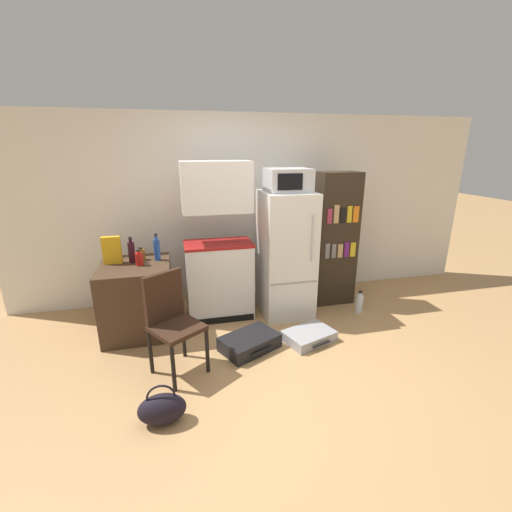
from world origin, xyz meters
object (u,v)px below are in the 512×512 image
(refrigerator, at_px, (286,254))
(bottle_amber_beer, at_px, (141,255))
(side_table, at_px, (138,298))
(suitcase_small_flat, at_px, (250,342))
(handbag, at_px, (162,409))
(kitchen_hutch, at_px, (218,250))
(bottle_ketchup_red, at_px, (139,259))
(suitcase_large_flat, at_px, (309,336))
(microwave, at_px, (288,180))
(bottle_blue_soda, at_px, (157,249))
(chair, at_px, (171,315))
(cereal_box, at_px, (112,250))
(bookshelf, at_px, (335,239))
(water_bottle_front, at_px, (359,303))
(bottle_wine_dark, at_px, (132,252))

(refrigerator, bearing_deg, bottle_amber_beer, 176.90)
(bottle_amber_beer, bearing_deg, side_table, -112.72)
(suitcase_small_flat, bearing_deg, handbag, -161.99)
(kitchen_hutch, height_order, bottle_ketchup_red, kitchen_hutch)
(suitcase_large_flat, bearing_deg, refrigerator, 74.12)
(microwave, relative_size, bottle_blue_soda, 1.60)
(kitchen_hutch, bearing_deg, suitcase_large_flat, -44.46)
(bottle_blue_soda, height_order, chair, bottle_blue_soda)
(cereal_box, xyz_separation_m, chair, (0.59, -0.93, -0.38))
(side_table, distance_m, bottle_amber_beer, 0.48)
(bookshelf, bearing_deg, side_table, -174.70)
(side_table, xyz_separation_m, suitcase_large_flat, (1.78, -0.67, -0.34))
(cereal_box, bearing_deg, kitchen_hutch, 3.06)
(side_table, relative_size, bottle_blue_soda, 2.58)
(chair, height_order, suitcase_small_flat, chair)
(handbag, relative_size, water_bottle_front, 1.25)
(bookshelf, height_order, bottle_ketchup_red, bookshelf)
(side_table, bearing_deg, refrigerator, 2.11)
(bookshelf, distance_m, suitcase_small_flat, 1.79)
(chair, bearing_deg, bottle_wine_dark, 79.30)
(bottle_wine_dark, xyz_separation_m, suitcase_large_flat, (1.81, -0.77, -0.85))
(kitchen_hutch, xyz_separation_m, cereal_box, (-1.16, -0.06, 0.10))
(kitchen_hutch, height_order, suitcase_large_flat, kitchen_hutch)
(side_table, relative_size, water_bottle_front, 2.73)
(side_table, bearing_deg, handbag, -79.69)
(side_table, xyz_separation_m, bottle_ketchup_red, (0.06, -0.03, 0.47))
(microwave, bearing_deg, refrigerator, 74.62)
(bottle_ketchup_red, bearing_deg, refrigerator, 3.36)
(microwave, xyz_separation_m, water_bottle_front, (0.91, -0.25, -1.52))
(bottle_ketchup_red, xyz_separation_m, suitcase_small_flat, (1.06, -0.64, -0.79))
(kitchen_hutch, height_order, bottle_amber_beer, kitchen_hutch)
(refrigerator, bearing_deg, chair, -146.95)
(bottle_blue_soda, bearing_deg, bookshelf, 3.09)
(kitchen_hutch, distance_m, refrigerator, 0.82)
(refrigerator, relative_size, bottle_wine_dark, 5.30)
(side_table, bearing_deg, suitcase_small_flat, -31.03)
(refrigerator, height_order, bottle_amber_beer, refrigerator)
(cereal_box, bearing_deg, microwave, -1.03)
(refrigerator, relative_size, handbag, 4.20)
(microwave, bearing_deg, bottle_blue_soda, 178.25)
(bookshelf, relative_size, bottle_wine_dark, 6.01)
(chair, bearing_deg, bottle_ketchup_red, 77.37)
(cereal_box, bearing_deg, chair, -57.61)
(bottle_wine_dark, height_order, water_bottle_front, bottle_wine_dark)
(side_table, xyz_separation_m, bottle_wine_dark, (-0.02, 0.10, 0.51))
(chair, bearing_deg, suitcase_large_flat, -27.09)
(side_table, bearing_deg, water_bottle_front, -3.95)
(kitchen_hutch, xyz_separation_m, bottle_wine_dark, (-0.96, -0.06, 0.07))
(bookshelf, height_order, bottle_amber_beer, bookshelf)
(bottle_ketchup_red, height_order, bottle_amber_beer, bottle_ketchup_red)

